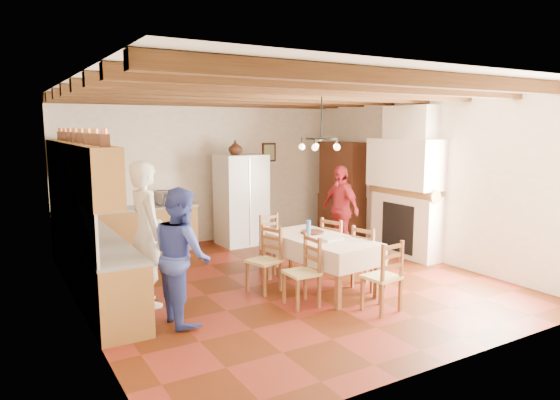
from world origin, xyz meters
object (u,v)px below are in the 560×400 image
(chair_right_far, at_px, (337,246))
(person_woman_red, at_px, (340,209))
(person_man, at_px, (147,234))
(person_woman_blue, at_px, (182,255))
(chair_right_near, at_px, (369,257))
(hutch, at_px, (342,190))
(chair_left_far, at_px, (264,260))
(microwave, at_px, (169,198))
(dining_table, at_px, (320,243))
(chair_left_near, at_px, (301,271))
(chair_end_near, at_px, (382,276))
(chair_end_far, at_px, (276,243))
(refrigerator, at_px, (241,200))

(chair_right_far, height_order, person_woman_red, person_woman_red)
(person_man, distance_m, person_woman_blue, 0.85)
(chair_right_near, relative_size, chair_right_far, 1.00)
(hutch, height_order, chair_left_far, hutch)
(chair_left_far, height_order, chair_right_far, same)
(chair_right_far, relative_size, microwave, 2.00)
(dining_table, distance_m, microwave, 3.73)
(chair_left_near, height_order, chair_left_far, same)
(chair_left_near, xyz_separation_m, chair_right_far, (1.29, 0.92, 0.00))
(chair_end_near, height_order, microwave, microwave)
(hutch, relative_size, chair_end_far, 2.18)
(chair_end_near, xyz_separation_m, person_man, (-2.58, 1.81, 0.51))
(chair_left_near, relative_size, chair_end_near, 1.00)
(refrigerator, bearing_deg, chair_right_near, -85.45)
(chair_left_near, bearing_deg, refrigerator, 167.71)
(chair_right_far, relative_size, chair_end_near, 1.00)
(refrigerator, relative_size, person_woman_red, 1.10)
(person_woman_red, xyz_separation_m, microwave, (-2.77, 1.90, 0.19))
(person_man, bearing_deg, chair_end_far, -81.36)
(dining_table, distance_m, person_woman_red, 2.32)
(person_man, distance_m, microwave, 3.16)
(person_man, height_order, person_woman_red, person_man)
(dining_table, bearing_deg, refrigerator, 84.96)
(chair_right_far, xyz_separation_m, chair_end_far, (-0.76, 0.69, 0.00))
(chair_left_near, bearing_deg, microwave, -171.16)
(chair_left_near, distance_m, chair_left_far, 0.80)
(chair_left_far, relative_size, chair_end_far, 1.00)
(person_woman_blue, bearing_deg, chair_end_near, -113.66)
(chair_left_far, relative_size, person_woman_red, 0.57)
(chair_right_far, bearing_deg, person_woman_blue, 82.25)
(hutch, height_order, microwave, hutch)
(microwave, bearing_deg, person_woman_red, -15.71)
(dining_table, bearing_deg, chair_left_near, -143.43)
(chair_end_far, relative_size, person_woman_blue, 0.57)
(person_man, relative_size, microwave, 4.12)
(person_woman_red, bearing_deg, refrigerator, -141.43)
(chair_left_far, bearing_deg, chair_end_far, 124.13)
(chair_left_near, distance_m, person_woman_red, 3.12)
(person_woman_blue, bearing_deg, dining_table, -86.46)
(person_man, relative_size, person_woman_red, 1.17)
(hutch, relative_size, dining_table, 1.11)
(chair_right_far, distance_m, person_man, 3.11)
(person_man, distance_m, person_woman_red, 4.16)
(refrigerator, distance_m, chair_left_far, 3.13)
(refrigerator, bearing_deg, microwave, 165.68)
(dining_table, height_order, chair_right_far, chair_right_far)
(chair_left_far, bearing_deg, chair_end_near, 16.63)
(dining_table, xyz_separation_m, person_woman_red, (1.63, 1.64, 0.14))
(chair_right_far, bearing_deg, person_woman_red, -59.32)
(chair_end_near, relative_size, microwave, 2.00)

